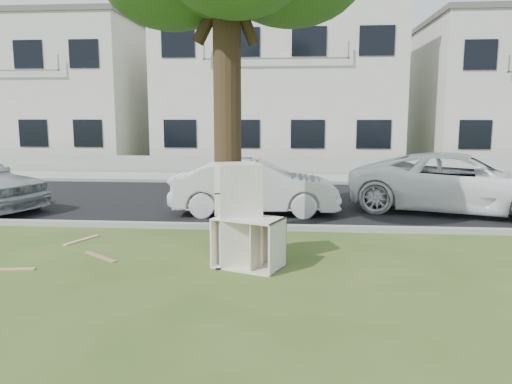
# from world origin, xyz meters

# --- Properties ---
(ground) EXTENTS (120.00, 120.00, 0.00)m
(ground) POSITION_xyz_m (0.00, 0.00, 0.00)
(ground) COLOR #344C1B
(road) EXTENTS (120.00, 7.00, 0.01)m
(road) POSITION_xyz_m (0.00, 6.00, 0.01)
(road) COLOR black
(road) RESTS_ON ground
(kerb_near) EXTENTS (120.00, 0.18, 0.12)m
(kerb_near) POSITION_xyz_m (0.00, 2.45, 0.00)
(kerb_near) COLOR gray
(kerb_near) RESTS_ON ground
(kerb_far) EXTENTS (120.00, 0.18, 0.12)m
(kerb_far) POSITION_xyz_m (0.00, 9.55, 0.00)
(kerb_far) COLOR gray
(kerb_far) RESTS_ON ground
(sidewalk) EXTENTS (120.00, 2.80, 0.01)m
(sidewalk) POSITION_xyz_m (0.00, 11.00, 0.01)
(sidewalk) COLOR gray
(sidewalk) RESTS_ON ground
(low_wall) EXTENTS (120.00, 0.15, 0.70)m
(low_wall) POSITION_xyz_m (0.00, 12.60, 0.35)
(low_wall) COLOR gray
(low_wall) RESTS_ON ground
(townhouse_left) EXTENTS (10.20, 8.16, 7.04)m
(townhouse_left) POSITION_xyz_m (-12.00, 17.50, 3.52)
(townhouse_left) COLOR beige
(townhouse_left) RESTS_ON ground
(townhouse_center) EXTENTS (11.22, 8.16, 7.44)m
(townhouse_center) POSITION_xyz_m (0.00, 17.50, 3.72)
(townhouse_center) COLOR silver
(townhouse_center) RESTS_ON ground
(fridge) EXTENTS (0.84, 0.81, 1.65)m
(fridge) POSITION_xyz_m (0.01, 0.04, 0.83)
(fridge) COLOR #B6B1A4
(fridge) RESTS_ON ground
(cabinet) EXTENTS (1.21, 0.98, 0.82)m
(cabinet) POSITION_xyz_m (0.20, -0.17, 0.41)
(cabinet) COLOR white
(cabinet) RESTS_ON ground
(plank_b) EXTENTS (0.77, 0.62, 0.02)m
(plank_b) POSITION_xyz_m (-2.39, 0.16, 0.01)
(plank_b) COLOR #9C6F52
(plank_b) RESTS_ON ground
(plank_c) EXTENTS (0.42, 0.84, 0.02)m
(plank_c) POSITION_xyz_m (-3.20, 1.26, 0.01)
(plank_c) COLOR tan
(plank_c) RESTS_ON ground
(car_center) EXTENTS (4.15, 1.67, 1.34)m
(car_center) POSITION_xyz_m (-0.07, 4.19, 0.67)
(car_center) COLOR silver
(car_center) RESTS_ON ground
(car_right) EXTENTS (5.81, 3.95, 1.48)m
(car_right) POSITION_xyz_m (5.00, 4.84, 0.74)
(car_right) COLOR white
(car_right) RESTS_ON ground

